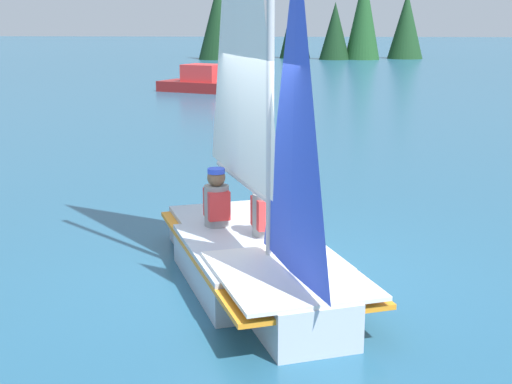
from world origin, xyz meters
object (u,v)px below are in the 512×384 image
at_px(sailboat_main, 254,206).
at_px(motorboat_distant, 209,83).
at_px(sailor_helm, 265,222).
at_px(sailor_crew, 217,212).

height_order(sailboat_main, motorboat_distant, sailboat_main).
bearing_deg(sailboat_main, motorboat_distant, 167.90).
relative_size(sailor_helm, motorboat_distant, 0.25).
xyz_separation_m(sailboat_main, sailor_helm, (0.10, 0.31, -0.26)).
distance_m(sailboat_main, motorboat_distant, 22.29).
xyz_separation_m(sailboat_main, sailor_crew, (-0.52, 0.66, -0.25)).
height_order(sailboat_main, sailor_helm, sailboat_main).
relative_size(sailor_helm, sailor_crew, 1.00).
xyz_separation_m(sailor_helm, motorboat_distant, (-4.03, 21.63, -0.23)).
bearing_deg(sailor_crew, sailor_helm, 37.89).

